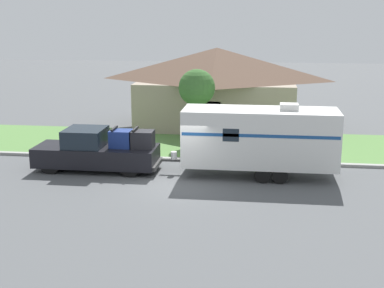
# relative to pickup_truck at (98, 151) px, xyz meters

# --- Properties ---
(ground_plane) EXTENTS (120.00, 120.00, 0.00)m
(ground_plane) POSITION_rel_pickup_truck_xyz_m (4.01, -1.66, -0.92)
(ground_plane) COLOR #515456
(curb_strip) EXTENTS (80.00, 0.30, 0.14)m
(curb_strip) POSITION_rel_pickup_truck_xyz_m (4.01, 2.09, -0.85)
(curb_strip) COLOR #999993
(curb_strip) RESTS_ON ground_plane
(lawn_strip) EXTENTS (80.00, 7.00, 0.03)m
(lawn_strip) POSITION_rel_pickup_truck_xyz_m (4.01, 5.74, -0.90)
(lawn_strip) COLOR #568442
(lawn_strip) RESTS_ON ground_plane
(house_across_street) EXTENTS (10.67, 6.61, 5.08)m
(house_across_street) POSITION_rel_pickup_truck_xyz_m (4.65, 10.90, 1.71)
(house_across_street) COLOR gray
(house_across_street) RESTS_ON ground_plane
(pickup_truck) EXTENTS (5.83, 2.09, 2.07)m
(pickup_truck) POSITION_rel_pickup_truck_xyz_m (0.00, 0.00, 0.00)
(pickup_truck) COLOR black
(pickup_truck) RESTS_ON ground_plane
(travel_trailer) EXTENTS (7.92, 2.30, 3.35)m
(travel_trailer) POSITION_rel_pickup_truck_xyz_m (7.53, -0.00, 0.88)
(travel_trailer) COLOR black
(travel_trailer) RESTS_ON ground_plane
(mailbox) EXTENTS (0.48, 0.20, 1.22)m
(mailbox) POSITION_rel_pickup_truck_xyz_m (-0.19, 2.68, 0.02)
(mailbox) COLOR brown
(mailbox) RESTS_ON ground_plane
(tree_in_yard) EXTENTS (2.03, 2.03, 4.24)m
(tree_in_yard) POSITION_rel_pickup_truck_xyz_m (3.99, 5.66, 2.27)
(tree_in_yard) COLOR brown
(tree_in_yard) RESTS_ON ground_plane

